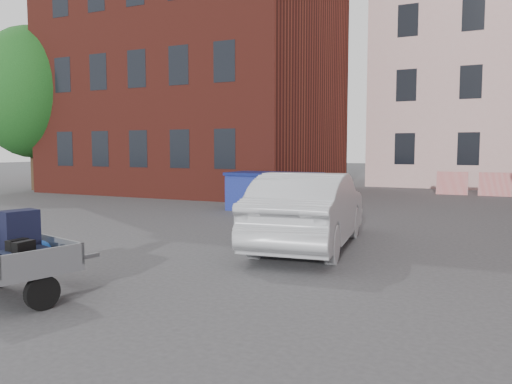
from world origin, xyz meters
The scene contains 8 objects.
ground centered at (0.00, 0.00, 0.00)m, with size 120.00×120.00×0.00m, color #38383A.
building_brick centered at (-9.00, 13.00, 7.00)m, with size 12.00×10.00×14.00m, color #591E16.
far_building centered at (-20.00, 22.00, 4.00)m, with size 6.00×6.00×8.00m, color maroon.
tree centered at (-16.00, 9.00, 5.17)m, with size 5.28×5.28×8.30m.
barriers centered at (4.20, 15.00, 0.50)m, with size 4.70×0.18×1.00m.
trailer centered at (-1.76, -3.80, 0.61)m, with size 1.83×1.96×1.20m.
dumpster centered at (-2.36, 6.50, 0.62)m, with size 2.97×1.56×1.24m.
silver_car centered at (0.65, 1.26, 0.77)m, with size 1.62×4.65×1.53m, color #ADB0B5.
Camera 1 is at (3.95, -8.37, 2.02)m, focal length 35.00 mm.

